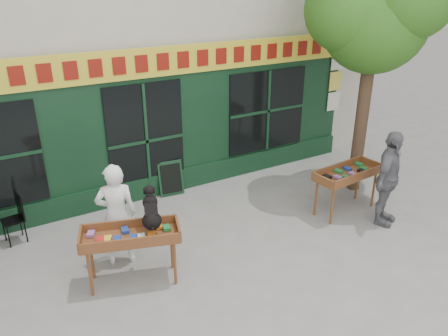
{
  "coord_description": "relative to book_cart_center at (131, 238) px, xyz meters",
  "views": [
    {
      "loc": [
        -3.09,
        -6.12,
        4.55
      ],
      "look_at": [
        0.86,
        0.5,
        1.2
      ],
      "focal_mm": 35.0,
      "sensor_mm": 36.0,
      "label": 1
    }
  ],
  "objects": [
    {
      "name": "ground",
      "position": [
        1.36,
        0.37,
        -0.82
      ],
      "size": [
        80.0,
        80.0,
        0.0
      ],
      "primitive_type": "plane",
      "color": "slate",
      "rests_on": "ground"
    },
    {
      "name": "book_cart_right",
      "position": [
        4.67,
        -0.02,
        0.0
      ],
      "size": [
        1.54,
        0.73,
        0.99
      ],
      "rotation": [
        0.0,
        0.0,
        0.08
      ],
      "color": "brown",
      "rests_on": "ground"
    },
    {
      "name": "street_tree",
      "position": [
        5.7,
        0.73,
        3.29
      ],
      "size": [
        3.05,
        2.9,
        5.6
      ],
      "color": "#382619",
      "rests_on": "ground"
    },
    {
      "name": "bistro_chair_right",
      "position": [
        -1.41,
        2.28,
        -0.26
      ],
      "size": [
        0.42,
        0.41,
        0.95
      ],
      "rotation": [
        0.0,
        0.0,
        -1.42
      ],
      "color": "black",
      "rests_on": "ground"
    },
    {
      "name": "dog",
      "position": [
        0.35,
        -0.05,
        0.47
      ],
      "size": [
        0.51,
        0.68,
        0.6
      ],
      "primitive_type": null,
      "rotation": [
        0.0,
        0.0,
        -0.32
      ],
      "color": "black",
      "rests_on": "book_cart_center"
    },
    {
      "name": "chalkboard",
      "position": [
        1.83,
        2.56,
        -0.42
      ],
      "size": [
        0.58,
        0.26,
        0.79
      ],
      "rotation": [
        0.0,
        0.0,
        -0.12
      ],
      "color": "black",
      "rests_on": "ground"
    },
    {
      "name": "man_right",
      "position": [
        4.97,
        -0.77,
        0.15
      ],
      "size": [
        1.23,
        0.9,
        1.94
      ],
      "primitive_type": "imported",
      "rotation": [
        0.0,
        0.0,
        0.43
      ],
      "color": "slate",
      "rests_on": "ground"
    },
    {
      "name": "book_cart_center",
      "position": [
        0.0,
        0.0,
        0.0
      ],
      "size": [
        1.62,
        1.06,
        0.99
      ],
      "rotation": [
        0.0,
        0.0,
        -0.32
      ],
      "color": "brown",
      "rests_on": "ground"
    },
    {
      "name": "woman",
      "position": [
        -0.0,
        0.65,
        0.1
      ],
      "size": [
        0.77,
        0.63,
        1.84
      ],
      "primitive_type": "imported",
      "rotation": [
        0.0,
        0.0,
        2.82
      ],
      "color": "white",
      "rests_on": "ground"
    }
  ]
}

